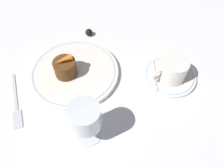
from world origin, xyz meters
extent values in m
plane|color=white|center=(0.00, 0.00, 0.00)|extent=(3.00, 3.00, 0.00)
cylinder|color=white|center=(-0.01, -0.04, 0.01)|extent=(0.25, 0.25, 0.01)
torus|color=#8CB2D1|center=(-0.01, -0.04, 0.01)|extent=(0.23, 0.23, 0.00)
cylinder|color=white|center=(-0.25, 0.09, 0.01)|extent=(0.15, 0.15, 0.01)
torus|color=#8CB2D1|center=(-0.25, 0.09, 0.01)|extent=(0.13, 0.13, 0.00)
cylinder|color=white|center=(-0.24, 0.09, 0.04)|extent=(0.08, 0.08, 0.06)
cylinder|color=#331E0F|center=(-0.24, 0.09, 0.04)|extent=(0.07, 0.07, 0.05)
torus|color=white|center=(-0.20, 0.09, 0.04)|extent=(0.03, 0.01, 0.04)
cube|color=silver|center=(-0.21, 0.06, 0.01)|extent=(0.05, 0.07, 0.00)
ellipsoid|color=silver|center=(-0.18, 0.11, 0.01)|extent=(0.02, 0.03, 0.00)
cylinder|color=silver|center=(0.02, 0.14, 0.00)|extent=(0.06, 0.06, 0.01)
cylinder|color=silver|center=(0.02, 0.14, 0.03)|extent=(0.01, 0.01, 0.05)
cylinder|color=silver|center=(0.02, 0.14, 0.09)|extent=(0.07, 0.07, 0.06)
cylinder|color=#470A14|center=(0.02, 0.14, 0.08)|extent=(0.06, 0.06, 0.03)
cube|color=silver|center=(0.15, -0.06, 0.00)|extent=(0.03, 0.12, 0.01)
cube|color=silver|center=(0.16, 0.03, 0.00)|extent=(0.03, 0.05, 0.01)
cylinder|color=#563314|center=(0.01, -0.05, 0.04)|extent=(0.06, 0.06, 0.05)
cone|color=orange|center=(0.01, -0.05, 0.07)|extent=(0.05, 0.02, 0.02)
sphere|color=black|center=(-0.12, -0.18, 0.01)|extent=(0.02, 0.02, 0.02)
camera|label=1|loc=(0.07, 0.35, 0.48)|focal=35.00mm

